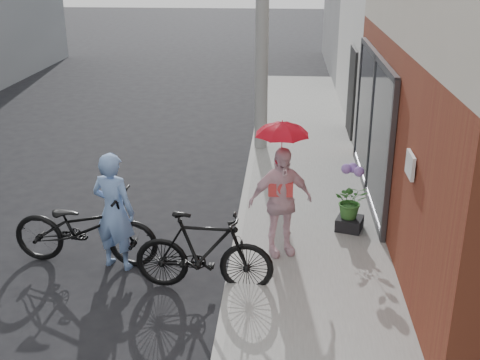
# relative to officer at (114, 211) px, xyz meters

# --- Properties ---
(ground) EXTENTS (80.00, 80.00, 0.00)m
(ground) POSITION_rel_officer_xyz_m (0.73, -0.66, -0.86)
(ground) COLOR black
(ground) RESTS_ON ground
(sidewalk) EXTENTS (2.20, 24.00, 0.12)m
(sidewalk) POSITION_rel_officer_xyz_m (2.83, 1.34, -0.80)
(sidewalk) COLOR gray
(sidewalk) RESTS_ON ground
(curb) EXTENTS (0.12, 24.00, 0.12)m
(curb) POSITION_rel_officer_xyz_m (1.67, 1.34, -0.80)
(curb) COLOR #9E9E99
(curb) RESTS_ON ground
(officer) EXTENTS (0.72, 0.58, 1.73)m
(officer) POSITION_rel_officer_xyz_m (0.00, 0.00, 0.00)
(officer) COLOR #799DD8
(officer) RESTS_ON ground
(bike_left) EXTENTS (2.16, 0.86, 1.12)m
(bike_left) POSITION_rel_officer_xyz_m (-0.46, 0.07, -0.30)
(bike_left) COLOR black
(bike_left) RESTS_ON ground
(bike_right) EXTENTS (1.88, 0.61, 1.12)m
(bike_right) POSITION_rel_officer_xyz_m (1.33, -0.53, -0.31)
(bike_right) COLOR black
(bike_right) RESTS_ON ground
(kimono_woman) EXTENTS (1.03, 0.71, 1.62)m
(kimono_woman) POSITION_rel_officer_xyz_m (2.31, 0.37, 0.07)
(kimono_woman) COLOR silver
(kimono_woman) RESTS_ON sidewalk
(parasol) EXTENTS (0.72, 0.72, 0.64)m
(parasol) POSITION_rel_officer_xyz_m (2.31, 0.37, 1.19)
(parasol) COLOR #F41C36
(parasol) RESTS_ON kimono_woman
(planter) EXTENTS (0.49, 0.49, 0.20)m
(planter) POSITION_rel_officer_xyz_m (3.41, 1.22, -0.64)
(planter) COLOR black
(planter) RESTS_ON sidewalk
(potted_plant) EXTENTS (0.51, 0.44, 0.57)m
(potted_plant) POSITION_rel_officer_xyz_m (3.41, 1.22, -0.25)
(potted_plant) COLOR #36702D
(potted_plant) RESTS_ON planter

